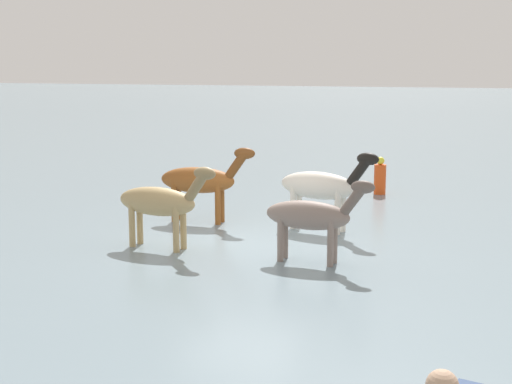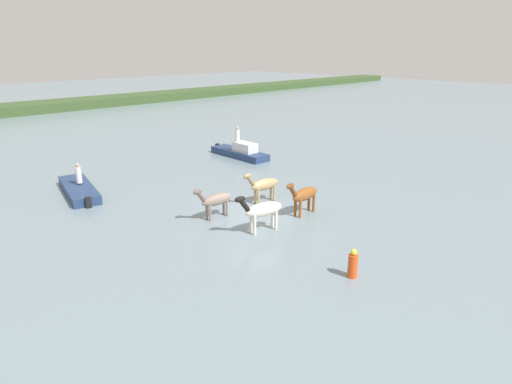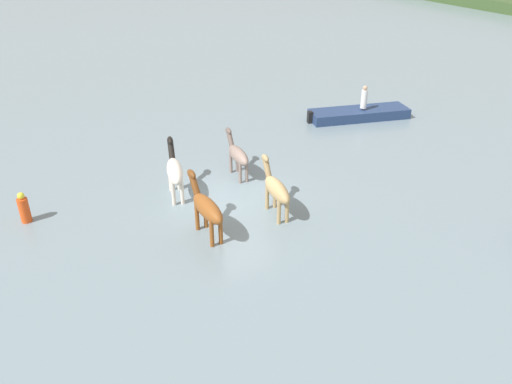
% 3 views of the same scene
% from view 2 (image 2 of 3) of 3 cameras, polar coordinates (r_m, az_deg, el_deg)
% --- Properties ---
extents(ground_plane, '(202.52, 202.52, 0.00)m').
position_cam_2_polar(ground_plane, '(22.16, -0.27, -2.83)').
color(ground_plane, gray).
extents(horse_dark_mare, '(2.39, 0.78, 1.84)m').
position_cam_2_polar(horse_dark_mare, '(23.38, 1.02, 0.96)').
color(horse_dark_mare, tan).
rests_on(horse_dark_mare, ground_plane).
extents(horse_gray_outer, '(2.23, 0.64, 1.73)m').
position_cam_2_polar(horse_gray_outer, '(21.31, -5.42, -1.07)').
color(horse_gray_outer, gray).
rests_on(horse_gray_outer, ground_plane).
extents(horse_rear_stallion, '(2.51, 1.02, 1.94)m').
position_cam_2_polar(horse_rear_stallion, '(19.61, 0.81, -2.40)').
color(horse_rear_stallion, silver).
rests_on(horse_rear_stallion, ground_plane).
extents(horse_lead, '(2.46, 0.63, 1.92)m').
position_cam_2_polar(horse_lead, '(21.80, 6.38, -0.36)').
color(horse_lead, brown).
rests_on(horse_lead, ground_plane).
extents(boat_tender_starboard, '(2.68, 5.50, 0.76)m').
position_cam_2_polar(boat_tender_starboard, '(27.06, -22.42, 0.14)').
color(boat_tender_starboard, navy).
rests_on(boat_tender_starboard, ground_plane).
extents(boat_launch_far, '(1.68, 5.57, 1.36)m').
position_cam_2_polar(boat_launch_far, '(33.62, -2.08, 5.21)').
color(boat_launch_far, navy).
rests_on(boat_launch_far, ground_plane).
extents(person_watcher_seated, '(0.32, 0.32, 1.19)m').
position_cam_2_polar(person_watcher_seated, '(26.97, -22.49, 2.25)').
color(person_watcher_seated, silver).
rests_on(person_watcher_seated, boat_tender_starboard).
extents(person_helmsman_aft, '(0.32, 0.32, 1.19)m').
position_cam_2_polar(person_helmsman_aft, '(33.23, -2.48, 7.58)').
color(person_helmsman_aft, silver).
rests_on(person_helmsman_aft, boat_launch_far).
extents(buoy_channel_marker, '(0.36, 0.36, 1.14)m').
position_cam_2_polar(buoy_channel_marker, '(16.44, 12.72, -9.38)').
color(buoy_channel_marker, '#E54C19').
rests_on(buoy_channel_marker, ground_plane).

